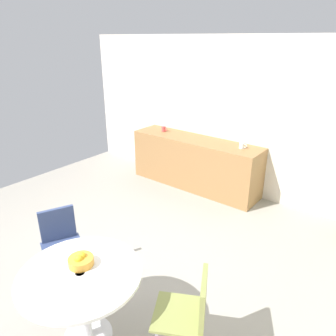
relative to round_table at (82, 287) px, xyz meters
name	(u,v)px	position (x,y,z in m)	size (l,w,h in m)	color
ground_plane	(91,267)	(-0.74, 0.63, -0.59)	(6.00, 6.00, 0.00)	#9E998E
wall_back	(223,115)	(-0.74, 3.63, 0.71)	(6.00, 0.10, 2.60)	silver
counter_block	(195,163)	(-1.05, 3.28, -0.14)	(2.40, 0.60, 0.90)	#9E7042
round_table	(82,287)	(0.00, 0.00, 0.00)	(1.03, 1.03, 0.74)	silver
chair_olive	(191,308)	(0.82, 0.45, -0.07)	(0.57, 0.57, 0.83)	silver
chair_navy	(61,237)	(-0.86, 0.37, -0.07)	(0.55, 0.55, 0.83)	silver
fruit_bowl	(81,261)	(-0.08, 0.07, 0.19)	(0.22, 0.22, 0.11)	gold
mug_white	(164,129)	(-1.78, 3.31, 0.36)	(0.13, 0.08, 0.09)	#D84C4C
mug_green	(242,146)	(-0.18, 3.31, 0.36)	(0.13, 0.08, 0.09)	white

